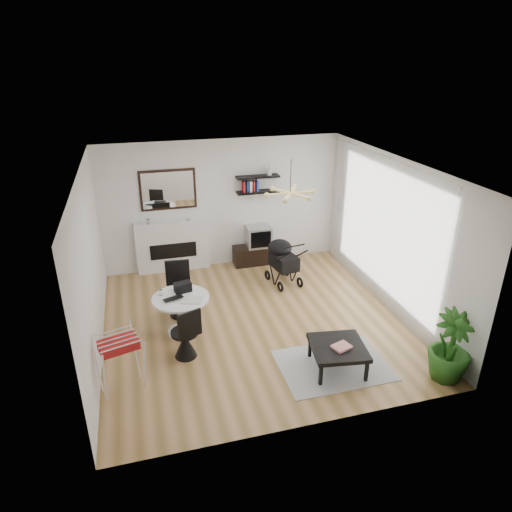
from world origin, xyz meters
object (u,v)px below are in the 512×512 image
object	(u,v)px
crt_tv	(258,236)
coffee_table	(338,348)
fireplace	(172,240)
dining_table	(182,310)
potted_plant	(451,347)
stroller	(283,263)
drying_rack	(120,362)
tv_console	(258,254)

from	to	relation	value
crt_tv	coffee_table	size ratio (longest dim) A/B	0.59
fireplace	coffee_table	xyz separation A→B (m)	(1.94, -3.98, -0.33)
dining_table	potted_plant	world-z (taller)	potted_plant
stroller	drying_rack	bearing A→B (deg)	-151.42
dining_table	coffee_table	bearing A→B (deg)	-36.78
potted_plant	crt_tv	bearing A→B (deg)	109.03
drying_rack	potted_plant	distance (m)	4.53
crt_tv	potted_plant	bearing A→B (deg)	-70.97
stroller	coffee_table	distance (m)	2.86
crt_tv	dining_table	world-z (taller)	crt_tv
fireplace	stroller	distance (m)	2.35
stroller	potted_plant	world-z (taller)	potted_plant
drying_rack	coffee_table	bearing A→B (deg)	-22.82
tv_console	potted_plant	world-z (taller)	potted_plant
crt_tv	stroller	size ratio (longest dim) A/B	0.53
tv_console	stroller	bearing A→B (deg)	-77.75
fireplace	tv_console	distance (m)	1.89
dining_table	coffee_table	world-z (taller)	dining_table
fireplace	potted_plant	world-z (taller)	fireplace
coffee_table	stroller	bearing A→B (deg)	87.81
fireplace	drying_rack	distance (m)	3.78
crt_tv	drying_rack	bearing A→B (deg)	-129.71
stroller	potted_plant	size ratio (longest dim) A/B	0.93
dining_table	potted_plant	xyz separation A→B (m)	(3.47, -2.12, 0.08)
tv_console	potted_plant	size ratio (longest dim) A/B	1.05
crt_tv	drying_rack	world-z (taller)	crt_tv
crt_tv	stroller	bearing A→B (deg)	-77.15
coffee_table	fireplace	bearing A→B (deg)	115.91
dining_table	drying_rack	distance (m)	1.51
fireplace	dining_table	bearing A→B (deg)	-92.82
fireplace	dining_table	size ratio (longest dim) A/B	2.35
crt_tv	dining_table	distance (m)	3.03
coffee_table	crt_tv	bearing A→B (deg)	91.76
stroller	crt_tv	bearing A→B (deg)	92.88
fireplace	stroller	world-z (taller)	fireplace
crt_tv	coffee_table	distance (m)	3.87
fireplace	crt_tv	bearing A→B (deg)	-4.04
drying_rack	stroller	world-z (taller)	stroller
tv_console	potted_plant	distance (m)	4.71
crt_tv	stroller	world-z (taller)	stroller
dining_table	drying_rack	size ratio (longest dim) A/B	1.08
stroller	potted_plant	bearing A→B (deg)	-79.22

